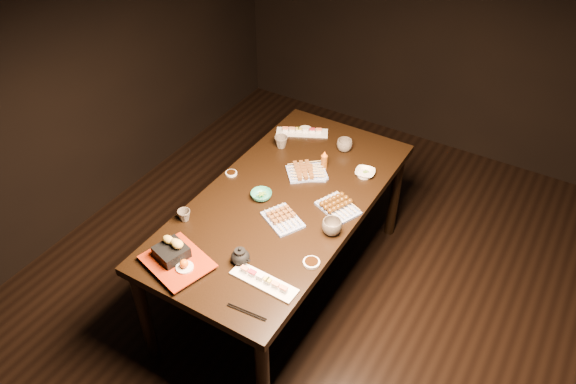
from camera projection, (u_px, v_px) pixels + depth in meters
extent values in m
plane|color=black|center=(308.00, 352.00, 3.33)|extent=(5.00, 5.00, 0.00)
cube|color=black|center=(284.00, 245.00, 3.48)|extent=(0.93, 1.81, 0.75)
imported|color=#309373|center=(261.00, 195.00, 3.24)|extent=(0.15, 0.15, 0.04)
imported|color=beige|center=(365.00, 173.00, 3.41)|extent=(0.14, 0.14, 0.03)
imported|color=brown|center=(184.00, 215.00, 3.09)|extent=(0.07, 0.07, 0.07)
imported|color=brown|center=(332.00, 227.00, 3.00)|extent=(0.13, 0.13, 0.09)
imported|color=brown|center=(281.00, 142.00, 3.63)|extent=(0.11, 0.11, 0.08)
imported|color=brown|center=(344.00, 145.00, 3.60)|extent=(0.12, 0.12, 0.08)
cylinder|color=brown|center=(324.00, 160.00, 3.44)|extent=(0.05, 0.05, 0.13)
cylinder|color=white|center=(231.00, 173.00, 3.43)|extent=(0.07, 0.07, 0.01)
cylinder|color=white|center=(364.00, 175.00, 3.41)|extent=(0.11, 0.11, 0.02)
cylinder|color=white|center=(311.00, 263.00, 2.85)|extent=(0.12, 0.12, 0.02)
cylinder|color=white|center=(305.00, 130.00, 3.80)|extent=(0.10, 0.10, 0.02)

